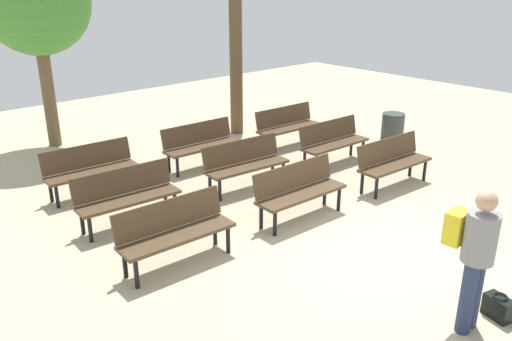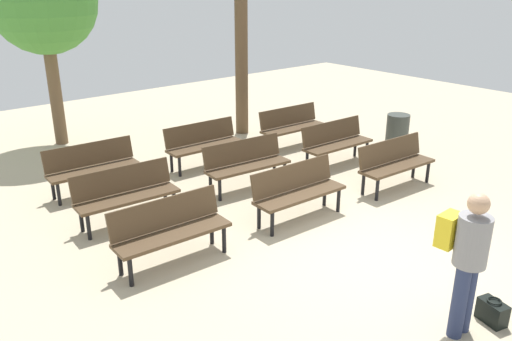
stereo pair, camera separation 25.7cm
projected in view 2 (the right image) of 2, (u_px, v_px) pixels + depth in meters
name	position (u px, v px, depth m)	size (l,w,h in m)	color
ground_plane	(374.00, 258.00, 7.17)	(24.00, 24.00, 0.00)	#BCAD8E
bench_r0_c0	(170.00, 228.00, 6.92)	(1.62, 0.56, 0.87)	#4C3823
bench_r0_c1	(297.00, 189.00, 8.16)	(1.62, 0.55, 0.87)	#4C3823
bench_r0_c2	(395.00, 161.00, 9.37)	(1.63, 0.58, 0.87)	#4C3823
bench_r1_c0	(126.00, 192.00, 8.05)	(1.63, 0.59, 0.87)	#4C3823
bench_r1_c1	(246.00, 162.00, 9.35)	(1.64, 0.63, 0.87)	#4C3823
bench_r1_c2	(336.00, 141.00, 10.53)	(1.62, 0.55, 0.87)	#4C3823
bench_r2_c0	(92.00, 165.00, 9.18)	(1.63, 0.58, 0.87)	#4C3823
bench_r2_c1	(203.00, 142.00, 10.45)	(1.62, 0.55, 0.87)	#4C3823
bench_r2_c2	(292.00, 124.00, 11.67)	(1.62, 0.55, 0.87)	#4C3823
tree_0	(242.00, 68.00, 12.28)	(0.30, 0.30, 3.16)	brown
tree_1	(43.00, 1.00, 10.92)	(2.27, 2.27, 4.29)	brown
visitor_with_backpack	(467.00, 256.00, 5.37)	(0.35, 0.53, 1.65)	navy
handbag	(492.00, 312.00, 5.80)	(0.26, 0.36, 0.29)	black
trash_bin	(397.00, 134.00, 11.27)	(0.48, 0.48, 0.85)	#383D38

